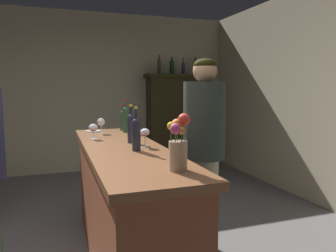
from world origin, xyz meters
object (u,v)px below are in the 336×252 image
Objects in this scene: wine_glass_rear at (145,133)px; flower_arrangement at (178,144)px; display_bottle_center at (183,68)px; display_bottle_left at (159,65)px; display_bottle_midleft at (172,66)px; bartender at (204,148)px; bar_counter at (125,207)px; wine_bottle_pinot at (136,132)px; display_bottle_midright at (195,66)px; wine_bottle_syrah at (126,118)px; cheese_plate at (93,131)px; wine_bottle_riesling at (131,126)px; wine_glass_mid at (93,128)px; wine_bottle_malbec at (123,119)px; display_cabinet at (177,119)px; wine_glass_front at (101,122)px.

flower_arrangement reaches higher than wine_glass_rear.
display_bottle_left is at bearing -180.00° from display_bottle_center.
display_bottle_midleft is 3.24m from bartender.
display_bottle_center is 3.30m from bartender.
bartender is (-0.56, -3.01, -0.90)m from display_bottle_left.
bar_counter is 3.64m from display_bottle_midleft.
wine_bottle_pinot is 0.95× the size of display_bottle_left.
wine_bottle_syrah is at bearing -128.25° from display_bottle_midright.
cheese_plate is (-0.26, 1.79, -0.14)m from flower_arrangement.
wine_bottle_riesling is 0.42m from wine_glass_mid.
wine_glass_mid is at bearing -119.19° from display_bottle_left.
cheese_plate is at bearing 97.55° from bar_counter.
cheese_plate reaches higher than bar_counter.
display_bottle_midleft is at bearing -180.00° from display_bottle_midright.
display_bottle_left is at bearing 62.74° from wine_bottle_malbec.
wine_bottle_riesling is 0.93× the size of wine_bottle_syrah.
wine_bottle_syrah is (0.09, 0.66, 0.01)m from wine_bottle_riesling.
flower_arrangement is at bearing 67.16° from bartender.
display_bottle_left is at bearing -180.00° from display_bottle_midright.
wine_bottle_pinot is 1.14× the size of wine_bottle_malbec.
cheese_plate is (-0.28, 1.04, -0.10)m from wine_glass_rear.
display_bottle_center is (1.72, 3.04, 1.31)m from bar_counter.
display_bottle_midleft is at bearing 64.11° from wine_bottle_riesling.
wine_glass_mid is (-1.79, -2.59, 0.21)m from display_cabinet.
wine_glass_mid is 0.08× the size of bartender.
wine_bottle_riesling is 3.29m from display_bottle_midleft.
display_cabinet is 5.22× the size of display_bottle_midright.
wine_bottle_malbec is 1.74× the size of cheese_plate.
wine_bottle_pinot is at bearing -83.20° from wine_glass_front.
display_bottle_left is (1.44, 2.59, 0.75)m from wine_glass_mid.
wine_bottle_pinot reaches higher than wine_glass_mid.
display_cabinet is 5.03× the size of display_bottle_left.
display_bottle_midright is (1.86, 2.90, 0.71)m from wine_bottle_riesling.
bartender is at bearing -108.55° from display_bottle_center.
bartender reaches higher than wine_bottle_syrah.
wine_bottle_malbec is at bearing -130.27° from display_bottle_midright.
wine_bottle_pinot is 2.34× the size of wine_glass_mid.
wine_bottle_pinot is at bearing 30.10° from bartender.
wine_glass_front is 0.21m from cheese_plate.
wine_bottle_syrah is at bearing -45.59° from bartender.
bar_counter is 0.65m from wine_bottle_riesling.
wine_bottle_pinot is 0.99× the size of display_bottle_midright.
cheese_plate is at bearing -179.05° from wine_bottle_malbec.
wine_glass_mid is at bearing -129.53° from display_bottle_midright.
display_cabinet is at bearing 64.44° from wine_bottle_pinot.
wine_bottle_malbec is at bearing 83.11° from wine_bottle_pinot.
wine_glass_rear is at bearing 21.78° from bartender.
display_bottle_midleft is at bearing 59.64° from wine_bottle_syrah.
bartender is (0.89, -0.43, -0.15)m from wine_glass_mid.
wine_bottle_riesling is at bearing -0.41° from bartender.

